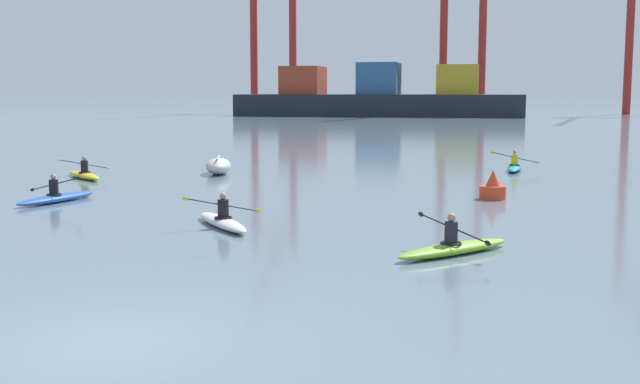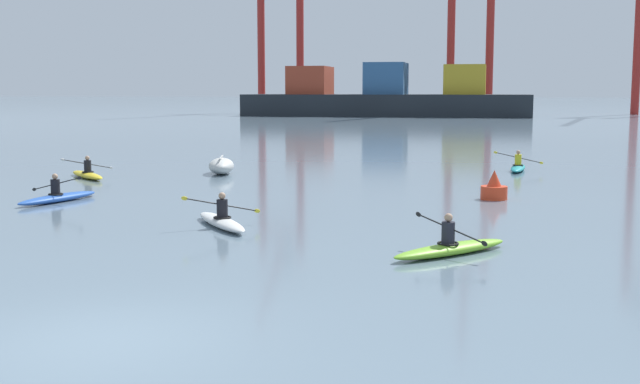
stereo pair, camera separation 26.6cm
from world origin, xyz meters
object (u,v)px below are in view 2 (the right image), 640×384
object	(u,v)px
gantry_crane_west_mid	(471,1)
kayak_teal	(518,167)
kayak_white	(221,220)
kayak_lime	(451,247)
container_barge	(386,98)
kayak_yellow	(87,174)
capsized_dinghy	(221,166)
channel_buoy	(494,189)
gantry_crane_west	(279,11)
kayak_blue	(58,197)

from	to	relation	value
gantry_crane_west_mid	kayak_teal	world-z (taller)	gantry_crane_west_mid
kayak_white	kayak_lime	world-z (taller)	same
container_barge	kayak_yellow	xyz separation A→B (m)	(-2.00, -82.55, -2.39)
capsized_dinghy	kayak_teal	size ratio (longest dim) A/B	0.81
kayak_yellow	kayak_teal	bearing A→B (deg)	21.35
gantry_crane_west_mid	capsized_dinghy	size ratio (longest dim) A/B	12.63
channel_buoy	gantry_crane_west_mid	bearing A→B (deg)	92.05
kayak_lime	gantry_crane_west_mid	bearing A→B (deg)	91.34
gantry_crane_west_mid	channel_buoy	distance (m)	99.39
capsized_dinghy	kayak_yellow	size ratio (longest dim) A/B	0.97
gantry_crane_west	gantry_crane_west_mid	distance (m)	30.29
container_barge	kayak_blue	bearing A→B (deg)	-89.63
gantry_crane_west	kayak_lime	bearing A→B (deg)	-73.14
kayak_yellow	gantry_crane_west	bearing A→B (deg)	100.11
channel_buoy	container_barge	bearing A→B (deg)	99.77
channel_buoy	kayak_lime	distance (m)	9.64
capsized_dinghy	kayak_teal	distance (m)	13.55
kayak_blue	gantry_crane_west_mid	bearing A→B (deg)	84.01
channel_buoy	kayak_yellow	world-z (taller)	channel_buoy
kayak_teal	kayak_yellow	xyz separation A→B (m)	(-17.86, -6.98, 0.00)
kayak_blue	kayak_yellow	bearing A→B (deg)	110.81
kayak_teal	gantry_crane_west	bearing A→B (deg)	111.52
kayak_yellow	kayak_blue	size ratio (longest dim) A/B	0.84
gantry_crane_west	gantry_crane_west_mid	xyz separation A→B (m)	(30.27, -0.67, 0.80)
container_barge	capsized_dinghy	world-z (taller)	container_barge
kayak_teal	kayak_lime	xyz separation A→B (m)	(-2.10, -19.67, 0.00)
gantry_crane_west	kayak_teal	xyz separation A→B (m)	(34.89, -88.50, -16.04)
kayak_white	capsized_dinghy	bearing A→B (deg)	109.06
capsized_dinghy	gantry_crane_west_mid	bearing A→B (deg)	84.85
container_barge	kayak_white	bearing A→B (deg)	-85.39
container_barge	channel_buoy	world-z (taller)	container_barge
container_barge	gantry_crane_west_mid	distance (m)	22.04
gantry_crane_west_mid	kayak_yellow	world-z (taller)	gantry_crane_west_mid
container_barge	kayak_teal	distance (m)	77.26
gantry_crane_west_mid	kayak_white	bearing A→B (deg)	-92.05
gantry_crane_west	kayak_teal	world-z (taller)	gantry_crane_west
channel_buoy	kayak_blue	size ratio (longest dim) A/B	0.29
kayak_yellow	channel_buoy	bearing A→B (deg)	-10.52
container_barge	gantry_crane_west_mid	bearing A→B (deg)	47.49
gantry_crane_west_mid	capsized_dinghy	distance (m)	93.82
gantry_crane_west	capsized_dinghy	bearing A→B (deg)	-76.65
capsized_dinghy	kayak_white	distance (m)	13.87
capsized_dinghy	kayak_lime	xyz separation A→B (m)	(10.81, -15.56, -0.18)
gantry_crane_west_mid	kayak_white	distance (m)	106.48
gantry_crane_west	kayak_blue	bearing A→B (deg)	-79.15
capsized_dinghy	channel_buoy	bearing A→B (deg)	-26.85
kayak_white	channel_buoy	bearing A→B (deg)	44.53
kayak_teal	kayak_lime	bearing A→B (deg)	-96.09
channel_buoy	kayak_lime	xyz separation A→B (m)	(-0.98, -9.59, -0.19)
kayak_white	kayak_yellow	bearing A→B (deg)	132.77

